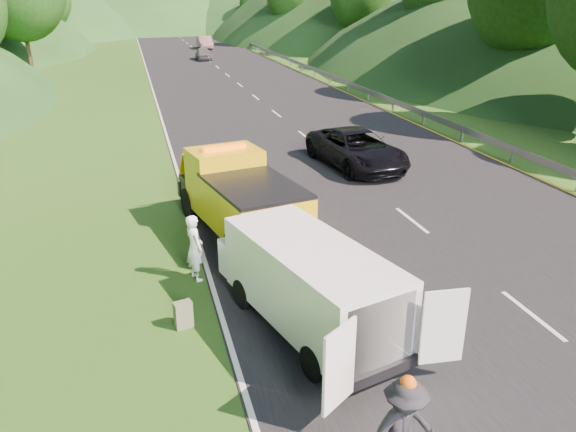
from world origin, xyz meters
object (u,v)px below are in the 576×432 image
object	(u,v)px
woman	(197,279)
child	(296,293)
white_van	(307,281)
tow_truck	(239,195)
passing_suv	(356,167)
suitcase	(183,315)

from	to	relation	value
woman	child	world-z (taller)	woman
white_van	tow_truck	bearing A→B (deg)	79.54
tow_truck	passing_suv	size ratio (longest dim) A/B	1.11
woman	tow_truck	bearing A→B (deg)	-49.71
tow_truck	woman	size ratio (longest dim) A/B	3.51
woman	child	bearing A→B (deg)	-139.21
white_van	child	xyz separation A→B (m)	(0.18, 1.52, -1.15)
white_van	passing_suv	distance (m)	12.64
woman	suitcase	world-z (taller)	woman
suitcase	woman	bearing A→B (deg)	76.37
child	passing_suv	distance (m)	11.16
child	suitcase	distance (m)	2.93
woman	suitcase	size ratio (longest dim) A/B	2.81
white_van	child	distance (m)	1.92
suitcase	passing_suv	size ratio (longest dim) A/B	0.11
suitcase	white_van	bearing A→B (deg)	-15.38
woman	suitcase	xyz separation A→B (m)	(-0.53, -2.17, 0.31)
woman	child	xyz separation A→B (m)	(2.28, -1.37, 0.00)
white_van	child	size ratio (longest dim) A/B	5.50
child	suitcase	xyz separation A→B (m)	(-2.80, -0.80, 0.31)
white_van	child	bearing A→B (deg)	68.19
suitcase	tow_truck	bearing A→B (deg)	65.84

